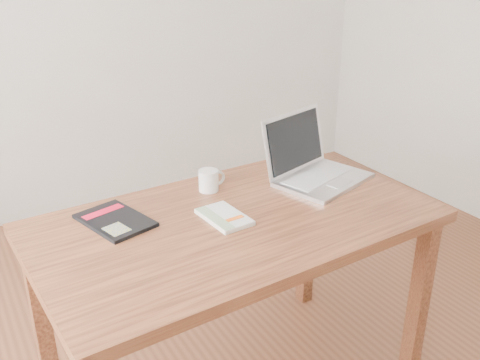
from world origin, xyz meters
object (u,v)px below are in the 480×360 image
desk (236,241)px  coffee_mug (209,180)px  white_guidebook (224,217)px  black_guidebook (115,220)px  laptop (313,166)px

desk → coffee_mug: size_ratio=12.69×
white_guidebook → black_guidebook: (-0.31, 0.16, -0.00)m
white_guidebook → coffee_mug: (0.06, 0.23, 0.03)m
laptop → coffee_mug: (-0.39, 0.10, -0.01)m
desk → white_guidebook: (-0.04, 0.01, 0.10)m
desk → laptop: size_ratio=3.23×
desk → laptop: (0.42, 0.14, 0.14)m
black_guidebook → coffee_mug: 0.39m
desk → laptop: bearing=14.9°
black_guidebook → laptop: (0.77, -0.03, 0.04)m
white_guidebook → laptop: 0.48m
desk → laptop: laptop is taller
laptop → desk: bearing=-179.1°
black_guidebook → laptop: 0.78m
white_guidebook → laptop: laptop is taller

